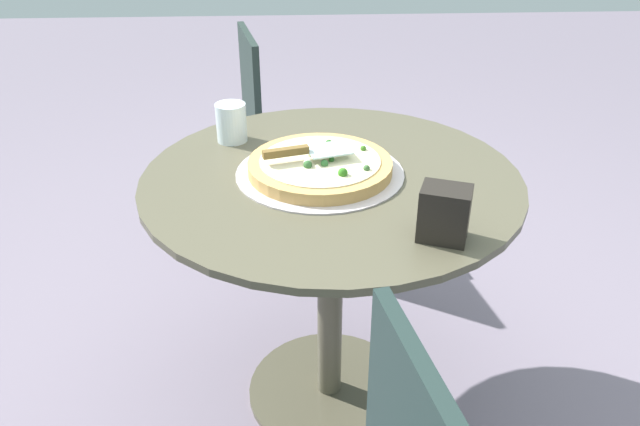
# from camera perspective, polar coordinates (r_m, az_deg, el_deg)

# --- Properties ---
(ground_plane) EXTENTS (10.00, 10.00, 0.00)m
(ground_plane) POSITION_cam_1_polar(r_m,az_deg,el_deg) (1.91, 0.84, -16.01)
(ground_plane) COLOR slate
(patio_table) EXTENTS (0.91, 0.91, 0.71)m
(patio_table) POSITION_cam_1_polar(r_m,az_deg,el_deg) (1.58, 0.98, -2.50)
(patio_table) COLOR brown
(patio_table) RESTS_ON ground
(pizza_on_tray) EXTENTS (0.40, 0.40, 0.05)m
(pizza_on_tray) POSITION_cam_1_polar(r_m,az_deg,el_deg) (1.48, 0.01, 4.26)
(pizza_on_tray) COLOR silver
(pizza_on_tray) RESTS_ON patio_table
(pizza_server) EXTENTS (0.10, 0.22, 0.02)m
(pizza_server) POSITION_cam_1_polar(r_m,az_deg,el_deg) (1.46, -1.27, 5.69)
(pizza_server) COLOR silver
(pizza_server) RESTS_ON pizza_on_tray
(drinking_cup) EXTENTS (0.08, 0.08, 0.10)m
(drinking_cup) POSITION_cam_1_polar(r_m,az_deg,el_deg) (1.67, -8.14, 8.21)
(drinking_cup) COLOR white
(drinking_cup) RESTS_ON patio_table
(napkin_dispenser) EXTENTS (0.10, 0.12, 0.11)m
(napkin_dispenser) POSITION_cam_1_polar(r_m,az_deg,el_deg) (1.23, 11.33, -0.05)
(napkin_dispenser) COLOR black
(napkin_dispenser) RESTS_ON patio_table
(patio_chair_far) EXTENTS (0.43, 0.43, 0.83)m
(patio_chair_far) POSITION_cam_1_polar(r_m,az_deg,el_deg) (2.41, -3.79, 8.35)
(patio_chair_far) COLOR #222F2B
(patio_chair_far) RESTS_ON ground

